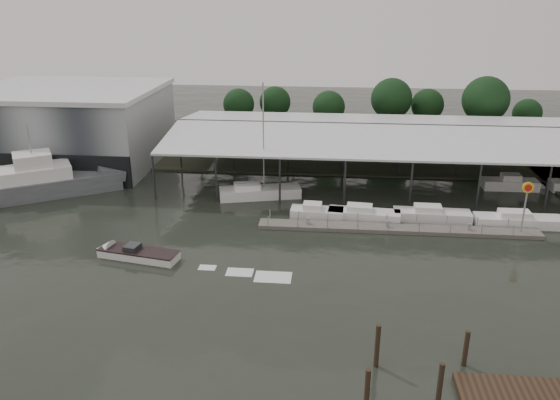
# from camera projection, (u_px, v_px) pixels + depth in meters

# --- Properties ---
(ground) EXTENTS (200.00, 200.00, 0.00)m
(ground) POSITION_uv_depth(u_px,v_px,m) (233.00, 271.00, 46.97)
(ground) COLOR black
(ground) RESTS_ON ground
(land_strip_far) EXTENTS (140.00, 30.00, 0.30)m
(land_strip_far) POSITION_uv_depth(u_px,v_px,m) (279.00, 144.00, 86.03)
(land_strip_far) COLOR #3B3F2F
(land_strip_far) RESTS_ON ground
(storage_warehouse) EXTENTS (24.50, 20.50, 10.50)m
(storage_warehouse) POSITION_uv_depth(u_px,v_px,m) (70.00, 125.00, 75.42)
(storage_warehouse) COLOR #9BA0A5
(storage_warehouse) RESTS_ON ground
(covered_boat_shed) EXTENTS (58.24, 24.00, 6.96)m
(covered_boat_shed) POSITION_uv_depth(u_px,v_px,m) (402.00, 130.00, 69.37)
(covered_boat_shed) COLOR silver
(covered_boat_shed) RESTS_ON ground
(floating_dock) EXTENTS (28.00, 2.00, 1.40)m
(floating_dock) POSITION_uv_depth(u_px,v_px,m) (397.00, 229.00, 54.90)
(floating_dock) COLOR #635F57
(floating_dock) RESTS_ON ground
(shell_fuel_sign) EXTENTS (1.10, 0.18, 5.55)m
(shell_fuel_sign) POSITION_uv_depth(u_px,v_px,m) (526.00, 198.00, 52.52)
(shell_fuel_sign) COLOR #929497
(shell_fuel_sign) RESTS_ON ground
(grey_trawler) EXTENTS (17.39, 13.37, 8.84)m
(grey_trawler) POSITION_uv_depth(u_px,v_px,m) (47.00, 181.00, 64.42)
(grey_trawler) COLOR slate
(grey_trawler) RESTS_ON ground
(white_sailboat) EXTENTS (9.74, 4.76, 13.54)m
(white_sailboat) POSITION_uv_depth(u_px,v_px,m) (259.00, 192.00, 63.68)
(white_sailboat) COLOR white
(white_sailboat) RESTS_ON ground
(speedboat_underway) EXTENTS (18.91, 5.50, 2.00)m
(speedboat_underway) POSITION_uv_depth(u_px,v_px,m) (132.00, 253.00, 49.30)
(speedboat_underway) COLOR white
(speedboat_underway) RESTS_ON ground
(moored_cruiser_0) EXTENTS (5.66, 2.49, 1.70)m
(moored_cruiser_0) POSITION_uv_depth(u_px,v_px,m) (316.00, 212.00, 57.88)
(moored_cruiser_0) COLOR white
(moored_cruiser_0) RESTS_ON ground
(moored_cruiser_1) EXTENTS (7.69, 2.95, 1.70)m
(moored_cruiser_1) POSITION_uv_depth(u_px,v_px,m) (363.00, 214.00, 57.39)
(moored_cruiser_1) COLOR white
(moored_cruiser_1) RESTS_ON ground
(moored_cruiser_2) EXTENTS (8.00, 2.43, 1.70)m
(moored_cruiser_2) POSITION_uv_depth(u_px,v_px,m) (431.00, 215.00, 57.30)
(moored_cruiser_2) COLOR white
(moored_cruiser_2) RESTS_ON ground
(moored_cruiser_3) EXTENTS (8.74, 2.24, 1.70)m
(moored_cruiser_3) POSITION_uv_depth(u_px,v_px,m) (518.00, 220.00, 55.85)
(moored_cruiser_3) COLOR white
(moored_cruiser_3) RESTS_ON ground
(mooring_pilings) EXTENTS (6.79, 8.09, 3.65)m
(mooring_pilings) POSITION_uv_depth(u_px,v_px,m) (420.00, 389.00, 31.43)
(mooring_pilings) COLOR #38271C
(mooring_pilings) RESTS_ON ground
(horizon_tree_line) EXTENTS (69.99, 11.13, 10.68)m
(horizon_tree_line) POSITION_uv_depth(u_px,v_px,m) (434.00, 104.00, 87.08)
(horizon_tree_line) COLOR black
(horizon_tree_line) RESTS_ON ground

